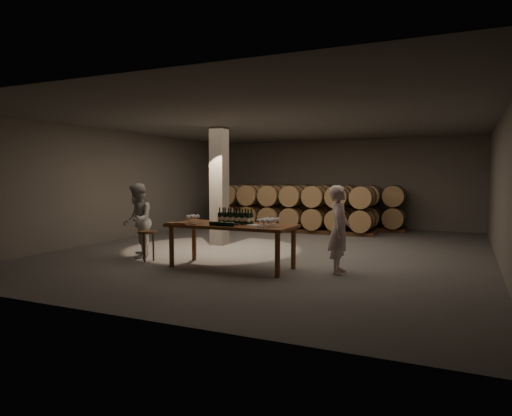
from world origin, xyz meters
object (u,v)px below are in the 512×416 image
at_px(bottle_cluster, 235,218).
at_px(notebook_near, 183,223).
at_px(stool, 147,236).
at_px(person_woman, 137,221).
at_px(plate, 254,225).
at_px(tasting_table, 232,229).
at_px(person_man, 339,230).

height_order(bottle_cluster, notebook_near, bottle_cluster).
relative_size(stool, person_woman, 0.39).
height_order(plate, stool, plate).
bearing_deg(plate, stool, -178.75).
distance_m(bottle_cluster, plate, 0.52).
relative_size(tasting_table, person_woman, 1.52).
bearing_deg(notebook_near, bottle_cluster, 30.85).
distance_m(notebook_near, person_woman, 1.70).
xyz_separation_m(stool, person_woman, (-0.48, 0.27, 0.31)).
bearing_deg(plate, notebook_near, -167.17).
bearing_deg(bottle_cluster, plate, -17.07).
relative_size(plate, person_woman, 0.17).
height_order(tasting_table, stool, tasting_table).
xyz_separation_m(bottle_cluster, plate, (0.48, -0.15, -0.11)).
xyz_separation_m(notebook_near, person_man, (3.04, 0.79, -0.07)).
bearing_deg(stool, plate, 1.25).
height_order(tasting_table, person_man, person_man).
bearing_deg(bottle_cluster, person_man, 8.61).
bearing_deg(tasting_table, plate, -7.44).
bearing_deg(tasting_table, stool, -176.52).
xyz_separation_m(tasting_table, bottle_cluster, (0.04, 0.08, 0.22)).
bearing_deg(person_woman, plate, 51.21).
relative_size(bottle_cluster, plate, 2.58).
xyz_separation_m(plate, person_man, (1.60, 0.46, -0.06)).
distance_m(bottle_cluster, stool, 2.15).
bearing_deg(stool, notebook_near, -13.49).
height_order(tasting_table, person_woman, person_woman).
bearing_deg(stool, tasting_table, 3.48).
height_order(bottle_cluster, person_man, person_man).
distance_m(tasting_table, person_man, 2.16).
xyz_separation_m(tasting_table, stool, (-2.05, -0.12, -0.25)).
xyz_separation_m(tasting_table, person_man, (2.13, 0.39, 0.05)).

